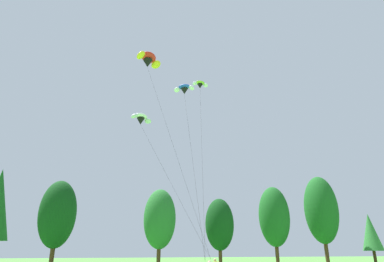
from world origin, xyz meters
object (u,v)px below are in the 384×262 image
(parafoil_kite_mid_white, at_px, (141,119))
(parafoil_kite_low_red_yellow, at_px, (148,60))
(parafoil_kite_high_lime_white, at_px, (200,85))
(parafoil_kite_far_blue_white, at_px, (184,89))

(parafoil_kite_mid_white, height_order, parafoil_kite_low_red_yellow, parafoil_kite_low_red_yellow)
(parafoil_kite_high_lime_white, height_order, parafoil_kite_far_blue_white, parafoil_kite_high_lime_white)
(parafoil_kite_high_lime_white, bearing_deg, parafoil_kite_low_red_yellow, -156.44)
(parafoil_kite_high_lime_white, bearing_deg, parafoil_kite_far_blue_white, -151.27)
(parafoil_kite_high_lime_white, height_order, parafoil_kite_low_red_yellow, parafoil_kite_low_red_yellow)
(parafoil_kite_low_red_yellow, bearing_deg, parafoil_kite_mid_white, 111.21)
(parafoil_kite_far_blue_white, height_order, parafoil_kite_low_red_yellow, parafoil_kite_low_red_yellow)
(parafoil_kite_far_blue_white, bearing_deg, parafoil_kite_low_red_yellow, -159.28)
(parafoil_kite_high_lime_white, distance_m, parafoil_kite_far_blue_white, 3.31)
(parafoil_kite_mid_white, xyz_separation_m, parafoil_kite_far_blue_white, (5.19, 0.94, 4.89))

